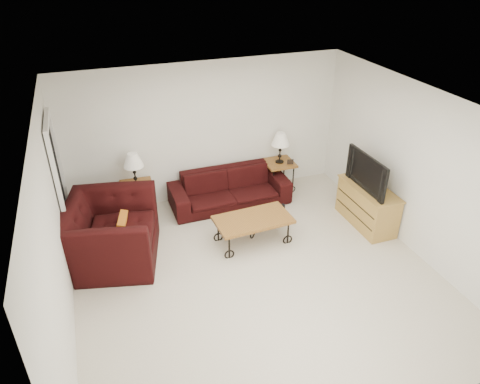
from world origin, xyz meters
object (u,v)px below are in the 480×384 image
Objects in this scene: armchair at (111,233)px; backpack at (274,203)px; sofa at (229,188)px; lamp_left at (134,170)px; coffee_table at (253,230)px; side_table_left at (138,200)px; television at (372,172)px; tv_stand at (367,206)px; lamp_right at (280,148)px; side_table_right at (279,176)px.

armchair is 2.76m from backpack.
sofa is at bearing -52.41° from armchair.
lamp_left is 2.23m from coffee_table.
coffee_table is at bearing -42.14° from lamp_left.
side_table_left reaches higher than backpack.
side_table_left is 0.57× the size of television.
armchair is 1.25× the size of tv_stand.
lamp_right reaches higher than armchair.
backpack is at bearing -20.91° from lamp_left.
armchair is 2.87× the size of backpack.
tv_stand is at bearing -60.03° from side_table_right.
side_table_right is at bearing -150.58° from television.
lamp_left is 1.17× the size of backpack.
television is 1.70m from backpack.
backpack is (2.74, 0.27, -0.22)m from armchair.
tv_stand is at bearing -7.29° from backpack.
coffee_table is at bearing -127.11° from side_table_right.
sofa is 2.40m from tv_stand.
side_table_left is at bearing -113.92° from television.
coffee_table is at bearing -84.35° from armchair.
armchair is at bearing -156.48° from sofa.
coffee_table is 1.15× the size of television.
armchair is at bearing 171.58° from coffee_table.
coffee_table is 0.82× the size of armchair.
coffee_table is at bearing -115.83° from backpack.
lamp_left reaches higher than armchair.
coffee_table is 2.16m from armchair.
lamp_left is at bearing 173.61° from sofa.
side_table_left is 2.36m from backpack.
backpack is at bearing -118.51° from side_table_right.
side_table_left is 1.01× the size of lamp_right.
television reaches higher than backpack.
television is at bearing -23.92° from side_table_left.
side_table_left is 2.13m from coffee_table.
side_table_right is 0.41× the size of armchair.
coffee_table is (1.58, -1.43, -0.07)m from side_table_left.
sofa is 1.25m from coffee_table.
side_table_left reaches higher than coffee_table.
lamp_right is 1.91m from coffee_table.
armchair is at bearing 173.63° from tv_stand.
sofa is 1.80× the size of coffee_table.
lamp_right is at bearing -150.58° from television.
armchair is 4.13m from tv_stand.
side_table_left is at bearing 180.00° from side_table_right.
tv_stand is 0.64m from television.
armchair is (-3.20, -1.11, -0.41)m from lamp_right.
backpack is (-0.46, -0.84, -0.63)m from lamp_right.
television is 2.05× the size of backpack.
side_table_left is at bearing 156.20° from tv_stand.
lamp_left is 0.57× the size of television.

